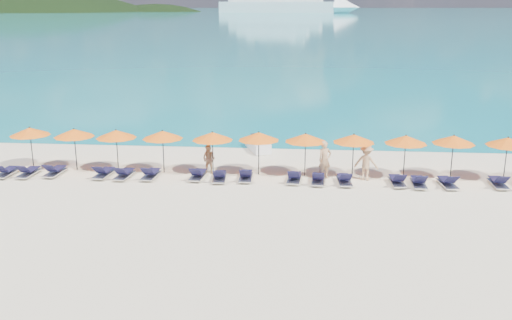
{
  "coord_description": "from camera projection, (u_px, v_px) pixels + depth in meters",
  "views": [
    {
      "loc": [
        2.31,
        -23.57,
        8.57
      ],
      "look_at": [
        0.0,
        3.0,
        1.2
      ],
      "focal_mm": 40.0,
      "sensor_mm": 36.0,
      "label": 1
    }
  ],
  "objects": [
    {
      "name": "ground",
      "position": [
        250.0,
        204.0,
        25.11
      ],
      "size": [
        1400.0,
        1400.0,
        0.0
      ],
      "primitive_type": "plane",
      "color": "beige"
    },
    {
      "name": "lounger_6",
      "position": [
        198.0,
        174.0,
        28.66
      ],
      "size": [
        0.72,
        1.73,
        0.66
      ],
      "rotation": [
        0.0,
        0.0,
        -0.06
      ],
      "color": "silver",
      "rests_on": "ground"
    },
    {
      "name": "lounger_12",
      "position": [
        397.0,
        181.0,
        27.68
      ],
      "size": [
        0.71,
        1.73,
        0.66
      ],
      "rotation": [
        0.0,
        0.0,
        0.05
      ],
      "color": "silver",
      "rests_on": "ground"
    },
    {
      "name": "cruise_ship",
      "position": [
        289.0,
        2.0,
        508.09
      ],
      "size": [
        127.54,
        46.28,
        35.12
      ],
      "rotation": [
        0.0,
        0.0,
        -0.21
      ],
      "color": "white",
      "rests_on": "ground"
    },
    {
      "name": "umbrella_2",
      "position": [
        116.0,
        134.0,
        29.48
      ],
      "size": [
        2.1,
        2.1,
        2.28
      ],
      "color": "black",
      "rests_on": "ground"
    },
    {
      "name": "umbrella_9",
      "position": [
        454.0,
        140.0,
        28.26
      ],
      "size": [
        2.1,
        2.1,
        2.28
      ],
      "color": "black",
      "rests_on": "ground"
    },
    {
      "name": "lounger_3",
      "position": [
        104.0,
        173.0,
        28.99
      ],
      "size": [
        0.75,
        1.74,
        0.66
      ],
      "rotation": [
        0.0,
        0.0,
        -0.08
      ],
      "color": "silver",
      "rests_on": "ground"
    },
    {
      "name": "lounger_5",
      "position": [
        151.0,
        174.0,
        28.76
      ],
      "size": [
        0.71,
        1.73,
        0.66
      ],
      "rotation": [
        0.0,
        0.0,
        -0.06
      ],
      "color": "silver",
      "rests_on": "ground"
    },
    {
      "name": "umbrella_4",
      "position": [
        212.0,
        136.0,
        29.0
      ],
      "size": [
        2.1,
        2.1,
        2.28
      ],
      "color": "black",
      "rests_on": "ground"
    },
    {
      "name": "lounger_8",
      "position": [
        246.0,
        176.0,
        28.46
      ],
      "size": [
        0.67,
        1.72,
        0.66
      ],
      "rotation": [
        0.0,
        0.0,
        0.03
      ],
      "color": "silver",
      "rests_on": "ground"
    },
    {
      "name": "umbrella_0",
      "position": [
        30.0,
        131.0,
        30.07
      ],
      "size": [
        2.1,
        2.1,
        2.28
      ],
      "color": "black",
      "rests_on": "ground"
    },
    {
      "name": "lounger_2",
      "position": [
        55.0,
        171.0,
        29.27
      ],
      "size": [
        0.69,
        1.73,
        0.66
      ],
      "rotation": [
        0.0,
        0.0,
        -0.04
      ],
      "color": "silver",
      "rests_on": "ground"
    },
    {
      "name": "jetski",
      "position": [
        258.0,
        145.0,
        34.16
      ],
      "size": [
        1.76,
        2.68,
        0.9
      ],
      "rotation": [
        0.0,
        0.0,
        0.36
      ],
      "color": "white",
      "rests_on": "ground"
    },
    {
      "name": "umbrella_7",
      "position": [
        354.0,
        138.0,
        28.52
      ],
      "size": [
        2.1,
        2.1,
        2.28
      ],
      "color": "black",
      "rests_on": "ground"
    },
    {
      "name": "lounger_10",
      "position": [
        318.0,
        179.0,
        27.96
      ],
      "size": [
        0.7,
        1.73,
        0.66
      ],
      "rotation": [
        0.0,
        0.0,
        -0.05
      ],
      "color": "silver",
      "rests_on": "ground"
    },
    {
      "name": "lounger_15",
      "position": [
        498.0,
        182.0,
        27.43
      ],
      "size": [
        0.65,
        1.71,
        0.66
      ],
      "rotation": [
        0.0,
        0.0,
        -0.02
      ],
      "color": "silver",
      "rests_on": "ground"
    },
    {
      "name": "sea",
      "position": [
        305.0,
        11.0,
        658.89
      ],
      "size": [
        1600.0,
        1300.0,
        0.01
      ],
      "primitive_type": "cube",
      "color": "#1FA9B2",
      "rests_on": "ground"
    },
    {
      "name": "umbrella_6",
      "position": [
        306.0,
        138.0,
        28.68
      ],
      "size": [
        2.1,
        2.1,
        2.28
      ],
      "color": "black",
      "rests_on": "ground"
    },
    {
      "name": "lounger_9",
      "position": [
        294.0,
        177.0,
        28.19
      ],
      "size": [
        0.73,
        1.74,
        0.66
      ],
      "rotation": [
        0.0,
        0.0,
        -0.07
      ],
      "color": "silver",
      "rests_on": "ground"
    },
    {
      "name": "lounger_7",
      "position": [
        219.0,
        176.0,
        28.36
      ],
      "size": [
        0.75,
        1.74,
        0.66
      ],
      "rotation": [
        0.0,
        0.0,
        0.08
      ],
      "color": "silver",
      "rests_on": "ground"
    },
    {
      "name": "lounger_13",
      "position": [
        419.0,
        182.0,
        27.47
      ],
      "size": [
        0.66,
        1.72,
        0.66
      ],
      "rotation": [
        0.0,
        0.0,
        -0.03
      ],
      "color": "silver",
      "rests_on": "ground"
    },
    {
      "name": "umbrella_3",
      "position": [
        163.0,
        135.0,
        29.31
      ],
      "size": [
        2.1,
        2.1,
        2.28
      ],
      "color": "black",
      "rests_on": "ground"
    },
    {
      "name": "lounger_11",
      "position": [
        344.0,
        179.0,
        27.85
      ],
      "size": [
        0.73,
        1.74,
        0.66
      ],
      "rotation": [
        0.0,
        0.0,
        0.07
      ],
      "color": "silver",
      "rests_on": "ground"
    },
    {
      "name": "lounger_4",
      "position": [
        124.0,
        174.0,
        28.79
      ],
      "size": [
        0.73,
        1.74,
        0.66
      ],
      "rotation": [
        0.0,
        0.0,
        -0.07
      ],
      "color": "silver",
      "rests_on": "ground"
    },
    {
      "name": "umbrella_8",
      "position": [
        406.0,
        140.0,
        28.28
      ],
      "size": [
        2.1,
        2.1,
        2.28
      ],
      "color": "black",
      "rests_on": "ground"
    },
    {
      "name": "lounger_1",
      "position": [
        28.0,
        172.0,
        29.11
      ],
      "size": [
        0.65,
        1.71,
        0.66
      ],
      "rotation": [
        0.0,
        0.0,
        -0.02
      ],
      "color": "silver",
      "rests_on": "ground"
    },
    {
      "name": "umbrella_10",
      "position": [
        508.0,
        142.0,
        27.86
      ],
      "size": [
        2.1,
        2.1,
        2.28
      ],
      "color": "black",
      "rests_on": "ground"
    },
    {
      "name": "headland_main",
      "position": [
        8.0,
        50.0,
        578.85
      ],
      "size": [
        374.0,
        242.0,
        126.5
      ],
      "color": "black",
      "rests_on": "ground"
    },
    {
      "name": "beachgoer_c",
      "position": [
        366.0,
        162.0,
        28.33
      ],
      "size": [
        1.29,
        0.85,
        1.83
      ],
      "primitive_type": "imported",
      "rotation": [
        0.0,
        0.0,
        2.86
      ],
      "color": "tan",
      "rests_on": "ground"
    },
    {
      "name": "headland_small",
      "position": [
        158.0,
        47.0,
        584.72
      ],
      "size": [
        162.0,
        126.0,
        85.5
      ],
      "color": "black",
      "rests_on": "ground"
    },
    {
      "name": "beachgoer_b",
      "position": [
        209.0,
        159.0,
        29.54
      ],
      "size": [
        0.81,
        0.61,
        1.48
      ],
      "primitive_type": "imported",
      "rotation": [
        0.0,
        0.0,
        -0.31
      ],
      "color": "tan",
      "rests_on": "ground"
    },
    {
      "name": "lounger_14",
      "position": [
        448.0,
        182.0,
        27.42
      ],
      "size": [
        0.78,
        1.75,
        0.66
      ],
      "rotation": [
        0.0,
        0.0,
        0.1
      ],
      "color": "silver",
      "rests_on": "ground"
    },
    {
      "name": "beachgoer_a",
      "position": [
        325.0,
        160.0,
        28.58
      ],
      "size": [
        0.84,
        0.74,
        1.93
      ],
      "primitive_type": "imported",
      "rotation": [
        0.0,
        0.0,
        0.5
      ],
      "color": "tan",
      "rests_on": "ground"
    },
    {
      "name": "umbrella_5",
      "position": [
        259.0,
        136.0,
        28.98
      ],
      "size": [
        2.1,
        2.1,
        2.28
      ],
      "color": "black",
      "rests_on": "ground"
    },
    {
      "name": "umbrella_1",
      "position": [
        74.0,
        133.0,
        29.73
      ],
      "size": [
        2.1,
        2.1,
        2.28
      ],
      "color": "black",
      "rests_on": "ground"
    },
    {
      "name": "lounger_0",
      "position": [
        6.0,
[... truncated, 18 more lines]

